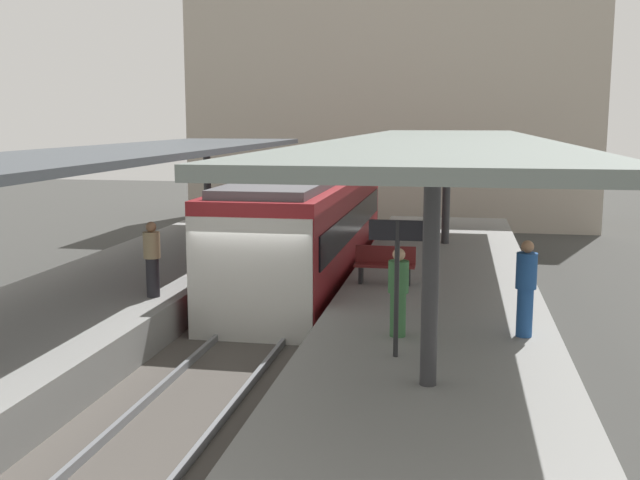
{
  "coord_description": "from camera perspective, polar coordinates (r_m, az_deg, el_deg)",
  "views": [
    {
      "loc": [
        4.15,
        -15.29,
        4.77
      ],
      "look_at": [
        0.76,
        2.98,
        1.76
      ],
      "focal_mm": 42.03,
      "sensor_mm": 36.0,
      "label": 1
    }
  ],
  "objects": [
    {
      "name": "commuter_train",
      "position": [
        21.04,
        -0.99,
        0.88
      ],
      "size": [
        2.78,
        12.0,
        3.1
      ],
      "color": "maroon",
      "rests_on": "track_ballast"
    },
    {
      "name": "passenger_near_bench",
      "position": [
        16.34,
        -12.66,
        -1.35
      ],
      "size": [
        0.36,
        0.36,
        1.63
      ],
      "color": "#232328",
      "rests_on": "platform_left"
    },
    {
      "name": "passenger_mid_platform",
      "position": [
        13.51,
        15.4,
        -3.46
      ],
      "size": [
        0.36,
        0.36,
        1.71
      ],
      "color": "navy",
      "rests_on": "platform_right"
    },
    {
      "name": "platform_sign",
      "position": [
        11.83,
        5.89,
        -1.31
      ],
      "size": [
        0.9,
        0.08,
        2.21
      ],
      "color": "#262628",
      "rests_on": "platform_right"
    },
    {
      "name": "platform_left",
      "position": [
        17.75,
        -16.53,
        -5.11
      ],
      "size": [
        4.4,
        28.0,
        1.0
      ],
      "primitive_type": "cube",
      "color": "gray",
      "rests_on": "ground_plane"
    },
    {
      "name": "passenger_far_end",
      "position": [
        13.13,
        5.98,
        -3.89
      ],
      "size": [
        0.36,
        0.36,
        1.57
      ],
      "color": "#386B3D",
      "rests_on": "platform_right"
    },
    {
      "name": "platform_bench",
      "position": [
        17.39,
        4.97,
        -1.8
      ],
      "size": [
        1.4,
        0.41,
        0.86
      ],
      "color": "black",
      "rests_on": "platform_right"
    },
    {
      "name": "rail_far_side",
      "position": [
        16.3,
        -2.08,
        -6.84
      ],
      "size": [
        0.08,
        28.0,
        0.14
      ],
      "primitive_type": "cube",
      "color": "slate",
      "rests_on": "track_ballast"
    },
    {
      "name": "station_building_backdrop",
      "position": [
        35.43,
        5.57,
        10.33
      ],
      "size": [
        18.0,
        6.0,
        11.0
      ],
      "primitive_type": "cube",
      "color": "#A89E8E",
      "rests_on": "ground_plane"
    },
    {
      "name": "platform_right",
      "position": [
        15.88,
        8.91,
        -6.52
      ],
      "size": [
        4.4,
        28.0,
        1.0
      ],
      "primitive_type": "cube",
      "color": "gray",
      "rests_on": "ground_plane"
    },
    {
      "name": "ground_plane",
      "position": [
        16.54,
        -4.53,
        -7.59
      ],
      "size": [
        80.0,
        80.0,
        0.0
      ],
      "primitive_type": "plane",
      "color": "#383835"
    },
    {
      "name": "canopy_left",
      "position": [
        18.5,
        -15.05,
        6.3
      ],
      "size": [
        4.18,
        21.0,
        3.05
      ],
      "color": "#333335",
      "rests_on": "platform_left"
    },
    {
      "name": "canopy_right",
      "position": [
        16.7,
        9.37,
        7.3
      ],
      "size": [
        4.18,
        21.0,
        3.38
      ],
      "color": "#333335",
      "rests_on": "platform_right"
    },
    {
      "name": "track_ballast",
      "position": [
        16.52,
        -4.53,
        -7.26
      ],
      "size": [
        3.2,
        28.0,
        0.2
      ],
      "primitive_type": "cube",
      "color": "#4C4742",
      "rests_on": "ground_plane"
    },
    {
      "name": "rail_near_side",
      "position": [
        16.66,
        -6.95,
        -6.54
      ],
      "size": [
        0.08,
        28.0,
        0.14
      ],
      "primitive_type": "cube",
      "color": "slate",
      "rests_on": "track_ballast"
    }
  ]
}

